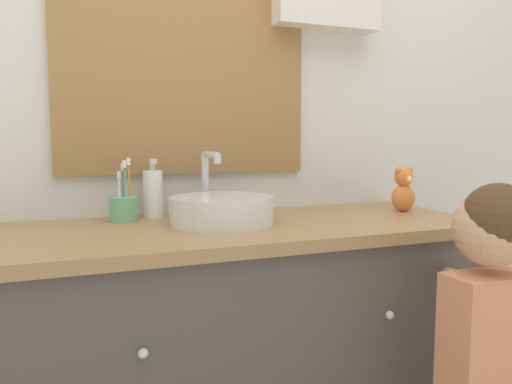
{
  "coord_description": "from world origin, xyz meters",
  "views": [
    {
      "loc": [
        -0.5,
        -1.08,
        1.07
      ],
      "look_at": [
        0.03,
        0.26,
        0.92
      ],
      "focal_mm": 35.0,
      "sensor_mm": 36.0,
      "label": 1
    }
  ],
  "objects_px": {
    "toothbrush_holder": "(124,207)",
    "child_figure": "(487,332)",
    "sink_basin": "(222,209)",
    "soap_dispenser": "(153,193)",
    "teddy_bear": "(403,190)"
  },
  "relations": [
    {
      "from": "sink_basin",
      "to": "toothbrush_holder",
      "type": "xyz_separation_m",
      "value": [
        -0.27,
        0.15,
        -0.0
      ]
    },
    {
      "from": "sink_basin",
      "to": "soap_dispenser",
      "type": "distance_m",
      "value": 0.26
    },
    {
      "from": "sink_basin",
      "to": "soap_dispenser",
      "type": "height_order",
      "value": "sink_basin"
    },
    {
      "from": "teddy_bear",
      "to": "soap_dispenser",
      "type": "bearing_deg",
      "value": 167.33
    },
    {
      "from": "sink_basin",
      "to": "teddy_bear",
      "type": "distance_m",
      "value": 0.67
    },
    {
      "from": "sink_basin",
      "to": "child_figure",
      "type": "xyz_separation_m",
      "value": [
        0.51,
        -0.52,
        -0.27
      ]
    },
    {
      "from": "toothbrush_holder",
      "to": "child_figure",
      "type": "xyz_separation_m",
      "value": [
        0.78,
        -0.68,
        -0.26
      ]
    },
    {
      "from": "child_figure",
      "to": "sink_basin",
      "type": "bearing_deg",
      "value": 134.46
    },
    {
      "from": "sink_basin",
      "to": "toothbrush_holder",
      "type": "bearing_deg",
      "value": 150.17
    },
    {
      "from": "soap_dispenser",
      "to": "child_figure",
      "type": "distance_m",
      "value": 1.04
    },
    {
      "from": "sink_basin",
      "to": "teddy_bear",
      "type": "bearing_deg",
      "value": 0.92
    },
    {
      "from": "soap_dispenser",
      "to": "teddy_bear",
      "type": "xyz_separation_m",
      "value": [
        0.84,
        -0.19,
        -0.01
      ]
    },
    {
      "from": "soap_dispenser",
      "to": "teddy_bear",
      "type": "distance_m",
      "value": 0.86
    },
    {
      "from": "sink_basin",
      "to": "child_figure",
      "type": "relative_size",
      "value": 0.38
    },
    {
      "from": "toothbrush_holder",
      "to": "teddy_bear",
      "type": "height_order",
      "value": "toothbrush_holder"
    }
  ]
}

